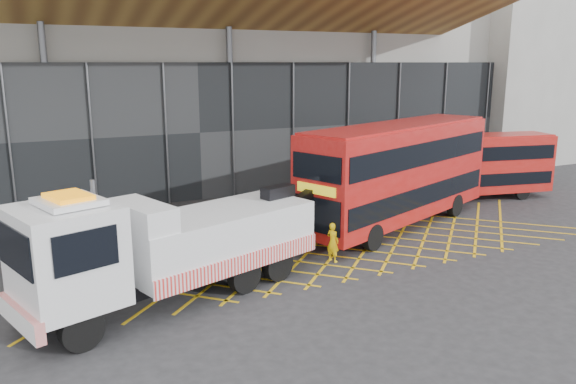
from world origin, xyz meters
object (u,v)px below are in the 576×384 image
bus_second (475,164)px  worker (333,242)px  recovery_truck (167,245)px  bus_towed (399,170)px

bus_second → worker: (-13.06, -5.88, -1.30)m
recovery_truck → bus_second: size_ratio=1.28×
bus_towed → bus_second: bus_towed is taller
recovery_truck → bus_second: 21.21m
recovery_truck → worker: bearing=-10.3°
bus_towed → bus_second: (7.58, 2.73, -0.71)m
recovery_truck → bus_second: bearing=0.6°
bus_second → worker: 14.38m
bus_second → bus_towed: bearing=-148.9°
recovery_truck → bus_towed: bus_towed is taller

